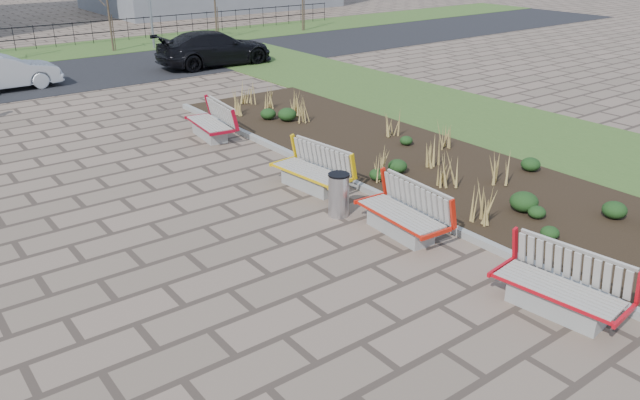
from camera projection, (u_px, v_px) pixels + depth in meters
ground at (361, 342)px, 9.30m from camera, size 120.00×120.00×0.00m
planting_bed at (418, 163)px, 16.41m from camera, size 4.50×18.00×0.10m
planting_curb at (350, 182)px, 15.11m from camera, size 0.16×18.00×0.15m
grass_verge_near at (528, 132)px, 19.06m from camera, size 5.00×38.00×0.04m
road at (9, 82)px, 25.40m from camera, size 80.00×7.00×0.02m
bench_a at (559, 286)px, 9.84m from camera, size 1.16×2.20×1.00m
bench_b at (401, 211)px, 12.45m from camera, size 1.03×2.15×1.00m
bench_c at (310, 169)px, 14.70m from camera, size 1.11×2.18×1.00m
bench_d at (209, 121)px, 18.39m from camera, size 1.13×2.19×1.00m
litter_bin at (339, 195)px, 13.30m from camera, size 0.45×0.45×0.94m
car_silver at (2, 72)px, 23.88m from camera, size 4.12×1.44×1.36m
car_black at (215, 48)px, 28.32m from camera, size 5.41×2.38×1.55m
tree_d at (108, 10)px, 31.22m from camera, size 1.40×1.40×4.00m
tree_e at (215, 3)px, 34.55m from camera, size 1.40×1.40×4.00m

